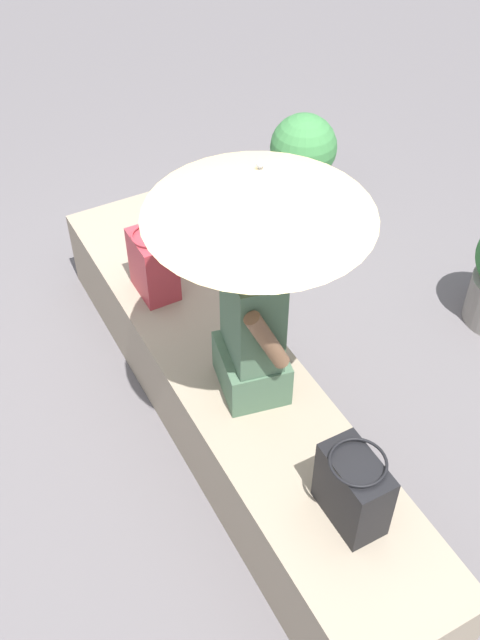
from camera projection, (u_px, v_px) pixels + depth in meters
The scene contains 7 objects.
ground_plane at pixel (230, 426), 3.86m from camera, with size 14.00×14.00×0.00m, color #605B5E.
stone_bench at pixel (230, 396), 3.69m from camera, with size 3.01×0.60×0.49m, color gray.
person_seated at pixel (252, 324), 3.15m from camera, with size 0.50×0.34×0.90m.
parasol at pixel (260, 192), 2.72m from camera, with size 0.91×0.91×1.17m.
handbag_black at pixel (353, 489), 2.81m from camera, with size 0.30×0.22×0.35m.
tote_bag_canvas at pixel (153, 264), 3.76m from camera, with size 0.26×0.20×0.37m.
planter_far at pixel (302, 171), 4.86m from camera, with size 0.43×0.43×0.80m.
Camera 1 is at (2.12, -1.09, 3.08)m, focal length 41.42 mm.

